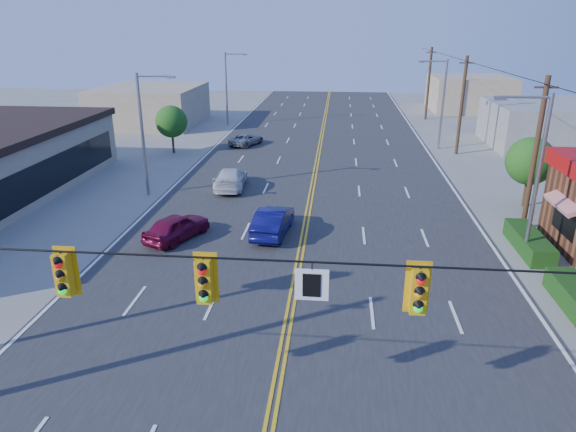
# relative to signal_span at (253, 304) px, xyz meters

# --- Properties ---
(road) EXTENTS (20.00, 120.00, 0.06)m
(road) POSITION_rel_signal_span_xyz_m (0.12, 20.00, -4.86)
(road) COLOR #2D2D30
(road) RESTS_ON ground
(signal_span) EXTENTS (24.32, 0.34, 9.00)m
(signal_span) POSITION_rel_signal_span_xyz_m (0.00, 0.00, 0.00)
(signal_span) COLOR #47301E
(signal_span) RESTS_ON ground
(streetlight_se) EXTENTS (2.55, 0.25, 8.00)m
(streetlight_se) POSITION_rel_signal_span_xyz_m (10.91, 14.00, -0.37)
(streetlight_se) COLOR gray
(streetlight_se) RESTS_ON ground
(streetlight_ne) EXTENTS (2.55, 0.25, 8.00)m
(streetlight_ne) POSITION_rel_signal_span_xyz_m (10.91, 38.00, -0.37)
(streetlight_ne) COLOR gray
(streetlight_ne) RESTS_ON ground
(streetlight_sw) EXTENTS (2.55, 0.25, 8.00)m
(streetlight_sw) POSITION_rel_signal_span_xyz_m (-10.67, 22.00, -0.37)
(streetlight_sw) COLOR gray
(streetlight_sw) RESTS_ON ground
(streetlight_nw) EXTENTS (2.55, 0.25, 8.00)m
(streetlight_nw) POSITION_rel_signal_span_xyz_m (-10.67, 48.00, -0.37)
(streetlight_nw) COLOR gray
(streetlight_nw) RESTS_ON ground
(utility_pole_near) EXTENTS (0.28, 0.28, 8.40)m
(utility_pole_near) POSITION_rel_signal_span_xyz_m (12.32, 18.00, -0.69)
(utility_pole_near) COLOR #47301E
(utility_pole_near) RESTS_ON ground
(utility_pole_mid) EXTENTS (0.28, 0.28, 8.40)m
(utility_pole_mid) POSITION_rel_signal_span_xyz_m (12.32, 36.00, -0.69)
(utility_pole_mid) COLOR #47301E
(utility_pole_mid) RESTS_ON ground
(utility_pole_far) EXTENTS (0.28, 0.28, 8.40)m
(utility_pole_far) POSITION_rel_signal_span_xyz_m (12.32, 54.00, -0.69)
(utility_pole_far) COLOR #47301E
(utility_pole_far) RESTS_ON ground
(tree_kfc_rear) EXTENTS (2.94, 2.94, 4.41)m
(tree_kfc_rear) POSITION_rel_signal_span_xyz_m (13.62, 22.00, -1.95)
(tree_kfc_rear) COLOR #47301E
(tree_kfc_rear) RESTS_ON ground
(tree_west) EXTENTS (2.80, 2.80, 4.20)m
(tree_west) POSITION_rel_signal_span_xyz_m (-12.88, 34.00, -2.09)
(tree_west) COLOR #47301E
(tree_west) RESTS_ON ground
(bld_east_mid) EXTENTS (12.00, 10.00, 4.00)m
(bld_east_mid) POSITION_rel_signal_span_xyz_m (22.12, 40.00, -2.89)
(bld_east_mid) COLOR gray
(bld_east_mid) RESTS_ON ground
(bld_west_far) EXTENTS (11.00, 12.00, 4.20)m
(bld_west_far) POSITION_rel_signal_span_xyz_m (-19.88, 48.00, -2.79)
(bld_west_far) COLOR tan
(bld_west_far) RESTS_ON ground
(bld_east_far) EXTENTS (10.00, 10.00, 4.40)m
(bld_east_far) POSITION_rel_signal_span_xyz_m (19.12, 62.00, -2.69)
(bld_east_far) COLOR tan
(bld_east_far) RESTS_ON ground
(car_magenta) EXTENTS (3.15, 4.36, 1.38)m
(car_magenta) POSITION_rel_signal_span_xyz_m (-6.57, 14.57, -4.20)
(car_magenta) COLOR maroon
(car_magenta) RESTS_ON ground
(car_blue) EXTENTS (1.99, 4.62, 1.48)m
(car_blue) POSITION_rel_signal_span_xyz_m (-1.58, 15.81, -4.15)
(car_blue) COLOR #0E0D50
(car_blue) RESTS_ON ground
(car_white) EXTENTS (2.30, 4.96, 1.40)m
(car_white) POSITION_rel_signal_span_xyz_m (-5.57, 23.84, -4.18)
(car_white) COLOR silver
(car_white) RESTS_ON ground
(car_silver) EXTENTS (3.26, 4.41, 1.11)m
(car_silver) POSITION_rel_signal_span_xyz_m (-6.86, 37.52, -4.33)
(car_silver) COLOR #949498
(car_silver) RESTS_ON ground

